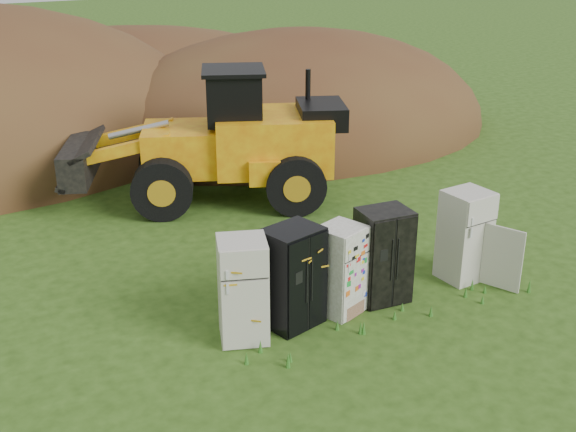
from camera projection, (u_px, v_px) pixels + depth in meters
name	position (u px, v px, depth m)	size (l,w,h in m)	color
ground	(360.00, 304.00, 13.66)	(120.00, 120.00, 0.00)	#294713
fridge_leftmost	(243.00, 290.00, 12.24)	(0.82, 0.78, 1.85)	beige
fridge_black_side	(293.00, 277.00, 12.68)	(0.97, 0.76, 1.85)	black
fridge_sticker	(340.00, 270.00, 13.11)	(0.76, 0.70, 1.70)	white
fridge_dark_mid	(383.00, 255.00, 13.53)	(0.93, 0.76, 1.82)	black
fridge_open_door	(465.00, 235.00, 14.35)	(0.84, 0.78, 1.85)	beige
wheel_loader	(201.00, 137.00, 18.10)	(7.04, 2.85, 3.41)	yellow
dirt_mound_right	(294.00, 130.00, 25.03)	(14.33, 10.51, 6.88)	#4D2918
dirt_mound_back	(118.00, 102.00, 29.00)	(17.95, 11.97, 5.79)	#4D2918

